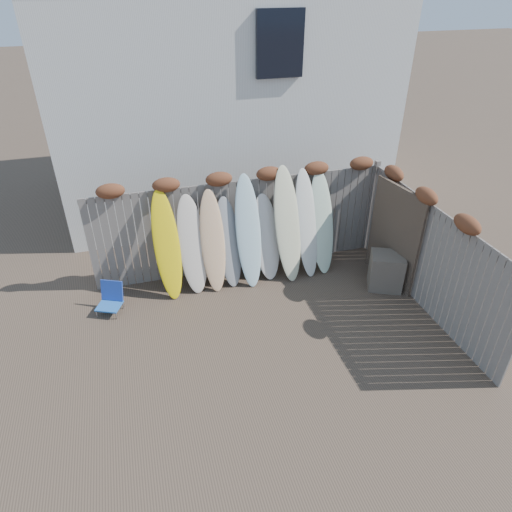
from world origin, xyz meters
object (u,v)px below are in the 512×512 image
object	(u,v)px
beach_chair	(111,298)
wooden_crate	(386,271)
lattice_panel	(394,236)
surfboard_0	(167,246)

from	to	relation	value
beach_chair	wooden_crate	world-z (taller)	wooden_crate
lattice_panel	surfboard_0	bearing A→B (deg)	159.94
wooden_crate	surfboard_0	world-z (taller)	surfboard_0
lattice_panel	surfboard_0	size ratio (longest dim) A/B	0.95
beach_chair	wooden_crate	size ratio (longest dim) A/B	0.78
beach_chair	lattice_panel	bearing A→B (deg)	-5.59
lattice_panel	surfboard_0	xyz separation A→B (m)	(-4.36, 0.84, 0.01)
wooden_crate	lattice_panel	bearing A→B (deg)	49.07
lattice_panel	surfboard_0	distance (m)	4.44
beach_chair	lattice_panel	world-z (taller)	lattice_panel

